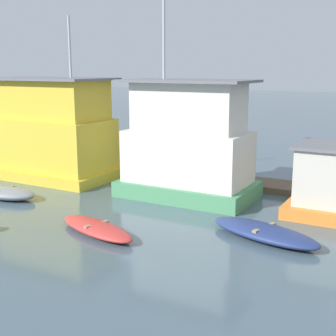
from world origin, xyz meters
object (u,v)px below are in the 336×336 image
(houseboat_green, at_px, (188,146))
(mooring_post_near_right, at_px, (187,165))
(dinghy_grey, at_px, (5,193))
(dinghy_navy, at_px, (264,232))
(houseboat_yellow, at_px, (51,132))
(dinghy_red, at_px, (97,228))

(houseboat_green, relative_size, mooring_post_near_right, 4.78)
(dinghy_grey, height_order, mooring_post_near_right, mooring_post_near_right)
(dinghy_navy, bearing_deg, houseboat_yellow, 164.07)
(dinghy_red, bearing_deg, houseboat_green, 84.12)
(houseboat_yellow, height_order, dinghy_grey, houseboat_yellow)
(houseboat_green, relative_size, dinghy_red, 2.50)
(houseboat_yellow, bearing_deg, houseboat_green, -0.51)
(dinghy_red, height_order, dinghy_navy, dinghy_navy)
(houseboat_yellow, xyz_separation_m, houseboat_green, (8.17, -0.07, -0.11))
(houseboat_yellow, bearing_deg, dinghy_navy, -15.93)
(houseboat_yellow, relative_size, dinghy_red, 2.11)
(houseboat_yellow, distance_m, dinghy_red, 9.93)
(houseboat_yellow, height_order, mooring_post_near_right, houseboat_yellow)
(dinghy_red, distance_m, dinghy_navy, 5.86)
(houseboat_green, xyz_separation_m, mooring_post_near_right, (-1.03, 1.94, -1.31))
(dinghy_grey, bearing_deg, houseboat_yellow, 105.11)
(houseboat_green, xyz_separation_m, dinghy_grey, (-6.98, -4.32, -2.07))
(dinghy_grey, bearing_deg, dinghy_navy, 3.45)
(houseboat_green, bearing_deg, houseboat_yellow, 179.49)
(houseboat_green, relative_size, dinghy_navy, 2.22)
(dinghy_grey, xyz_separation_m, dinghy_navy, (11.73, 0.71, -0.02))
(houseboat_yellow, xyz_separation_m, mooring_post_near_right, (7.14, 1.87, -1.42))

